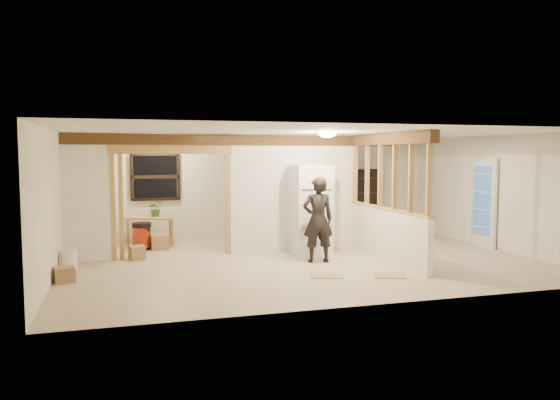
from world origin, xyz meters
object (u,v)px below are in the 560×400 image
object	(u,v)px
shop_vac	(142,236)
bookshelf	(363,202)
woman	(318,220)
work_table	(150,231)
refrigerator	(311,209)

from	to	relation	value
shop_vac	bookshelf	world-z (taller)	bookshelf
woman	shop_vac	bearing A→B (deg)	-31.47
shop_vac	work_table	bearing A→B (deg)	68.09
woman	work_table	bearing A→B (deg)	-38.56
refrigerator	work_table	world-z (taller)	refrigerator
shop_vac	woman	bearing A→B (deg)	-36.57
refrigerator	woman	size ratio (longest dim) A/B	1.13
refrigerator	work_table	distance (m)	3.80
refrigerator	woman	world-z (taller)	refrigerator
bookshelf	shop_vac	bearing A→B (deg)	-171.65
shop_vac	bookshelf	distance (m)	5.75
refrigerator	bookshelf	size ratio (longest dim) A/B	1.10
work_table	bookshelf	world-z (taller)	bookshelf
refrigerator	work_table	xyz separation A→B (m)	(-3.21, 1.94, -0.60)
work_table	bookshelf	xyz separation A→B (m)	(5.47, 0.34, 0.52)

